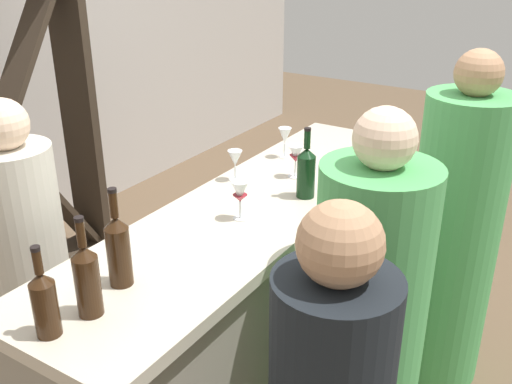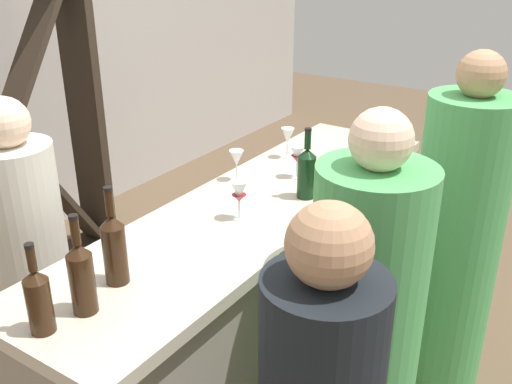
# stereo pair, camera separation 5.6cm
# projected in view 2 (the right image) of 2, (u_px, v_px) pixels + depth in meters

# --- Properties ---
(ground_plane) EXTENTS (12.00, 12.00, 0.00)m
(ground_plane) POSITION_uv_depth(u_px,v_px,m) (256.00, 378.00, 2.85)
(ground_plane) COLOR brown
(bar_counter) EXTENTS (2.29, 0.61, 0.94)m
(bar_counter) POSITION_uv_depth(u_px,v_px,m) (256.00, 296.00, 2.66)
(bar_counter) COLOR gray
(bar_counter) RESTS_ON ground
(wine_rack) EXTENTS (1.24, 0.28, 1.92)m
(wine_rack) POSITION_uv_depth(u_px,v_px,m) (3.00, 134.00, 3.25)
(wine_rack) COLOR #33281E
(wine_rack) RESTS_ON ground
(wine_bottle_leftmost_amber_brown) EXTENTS (0.07, 0.07, 0.28)m
(wine_bottle_leftmost_amber_brown) POSITION_uv_depth(u_px,v_px,m) (39.00, 299.00, 1.63)
(wine_bottle_leftmost_amber_brown) COLOR #331E0F
(wine_bottle_leftmost_amber_brown) RESTS_ON bar_counter
(wine_bottle_second_left_amber_brown) EXTENTS (0.08, 0.08, 0.32)m
(wine_bottle_second_left_amber_brown) POSITION_uv_depth(u_px,v_px,m) (81.00, 276.00, 1.72)
(wine_bottle_second_left_amber_brown) COLOR #331E0F
(wine_bottle_second_left_amber_brown) RESTS_ON bar_counter
(wine_bottle_center_amber_brown) EXTENTS (0.08, 0.08, 0.34)m
(wine_bottle_center_amber_brown) POSITION_uv_depth(u_px,v_px,m) (114.00, 247.00, 1.86)
(wine_bottle_center_amber_brown) COLOR #331E0F
(wine_bottle_center_amber_brown) RESTS_ON bar_counter
(wine_bottle_second_right_dark_green) EXTENTS (0.08, 0.08, 0.31)m
(wine_bottle_second_right_dark_green) POSITION_uv_depth(u_px,v_px,m) (307.00, 172.00, 2.47)
(wine_bottle_second_right_dark_green) COLOR black
(wine_bottle_second_right_dark_green) RESTS_ON bar_counter
(wine_glass_near_left) EXTENTS (0.07, 0.07, 0.16)m
(wine_glass_near_left) POSITION_uv_depth(u_px,v_px,m) (239.00, 194.00, 2.29)
(wine_glass_near_left) COLOR white
(wine_glass_near_left) RESTS_ON bar_counter
(wine_glass_near_center) EXTENTS (0.07, 0.07, 0.15)m
(wine_glass_near_center) POSITION_uv_depth(u_px,v_px,m) (297.00, 156.00, 2.69)
(wine_glass_near_center) COLOR white
(wine_glass_near_center) RESTS_ON bar_counter
(wine_glass_near_right) EXTENTS (0.07, 0.07, 0.15)m
(wine_glass_near_right) POSITION_uv_depth(u_px,v_px,m) (288.00, 137.00, 2.92)
(wine_glass_near_right) COLOR white
(wine_glass_near_right) RESTS_ON bar_counter
(wine_glass_far_left) EXTENTS (0.07, 0.07, 0.14)m
(wine_glass_far_left) POSITION_uv_depth(u_px,v_px,m) (236.00, 159.00, 2.66)
(wine_glass_far_left) COLOR white
(wine_glass_far_left) RESTS_ON bar_counter
(person_left_guest) EXTENTS (0.45, 0.45, 1.57)m
(person_left_guest) POSITION_uv_depth(u_px,v_px,m) (455.00, 241.00, 2.62)
(person_left_guest) COLOR #4CA559
(person_left_guest) RESTS_ON ground
(person_center_guest) EXTENTS (0.50, 0.50, 1.51)m
(person_center_guest) POSITION_uv_depth(u_px,v_px,m) (363.00, 333.00, 2.08)
(person_center_guest) COLOR #4CA559
(person_center_guest) RESTS_ON ground
(person_server_behind) EXTENTS (0.40, 0.40, 1.44)m
(person_server_behind) POSITION_uv_depth(u_px,v_px,m) (32.00, 279.00, 2.43)
(person_server_behind) COLOR beige
(person_server_behind) RESTS_ON ground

